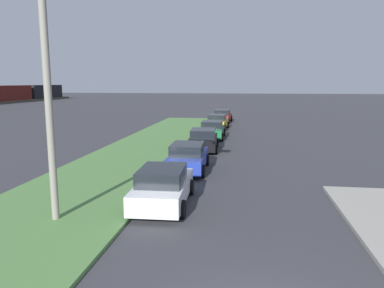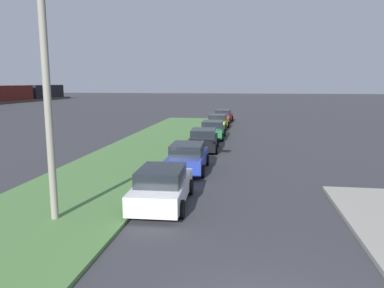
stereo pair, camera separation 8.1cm
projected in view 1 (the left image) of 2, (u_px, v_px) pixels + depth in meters
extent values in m
cube|color=#517F42|center=(100.00, 179.00, 17.44)|extent=(60.00, 6.00, 0.12)
cube|color=silver|center=(163.00, 190.00, 13.92)|extent=(4.36, 1.96, 0.70)
cube|color=black|center=(162.00, 175.00, 13.62)|extent=(2.26, 1.68, 0.55)
cylinder|color=black|center=(148.00, 186.00, 15.38)|extent=(0.65, 0.24, 0.64)
cylinder|color=black|center=(191.00, 187.00, 15.19)|extent=(0.65, 0.24, 0.64)
cylinder|color=black|center=(131.00, 207.00, 12.73)|extent=(0.65, 0.24, 0.64)
cylinder|color=black|center=(182.00, 209.00, 12.54)|extent=(0.65, 0.24, 0.64)
cube|color=#23389E|center=(188.00, 160.00, 19.29)|extent=(4.35, 1.91, 0.70)
cube|color=black|center=(187.00, 149.00, 18.99)|extent=(2.24, 1.66, 0.55)
cylinder|color=black|center=(175.00, 159.00, 20.76)|extent=(0.65, 0.24, 0.64)
cylinder|color=black|center=(207.00, 160.00, 20.55)|extent=(0.65, 0.24, 0.64)
cylinder|color=black|center=(166.00, 170.00, 18.11)|extent=(0.65, 0.24, 0.64)
cylinder|color=black|center=(203.00, 171.00, 17.90)|extent=(0.65, 0.24, 0.64)
cube|color=black|center=(203.00, 142.00, 25.16)|extent=(4.38, 2.01, 0.70)
cube|color=black|center=(203.00, 133.00, 24.86)|extent=(2.27, 1.70, 0.55)
cylinder|color=black|center=(192.00, 142.00, 26.61)|extent=(0.65, 0.25, 0.64)
cylinder|color=black|center=(217.00, 142.00, 26.44)|extent=(0.65, 0.25, 0.64)
cylinder|color=black|center=(188.00, 149.00, 23.96)|extent=(0.65, 0.25, 0.64)
cylinder|color=black|center=(216.00, 149.00, 23.79)|extent=(0.65, 0.25, 0.64)
cube|color=#1E6B38|center=(212.00, 132.00, 30.44)|extent=(4.31, 1.83, 0.70)
cube|color=black|center=(212.00, 124.00, 30.14)|extent=(2.21, 1.62, 0.55)
cylinder|color=black|center=(203.00, 132.00, 31.92)|extent=(0.64, 0.22, 0.64)
cylinder|color=black|center=(224.00, 133.00, 31.67)|extent=(0.64, 0.22, 0.64)
cylinder|color=black|center=(199.00, 137.00, 29.28)|extent=(0.64, 0.22, 0.64)
cylinder|color=black|center=(222.00, 137.00, 29.04)|extent=(0.64, 0.22, 0.64)
cube|color=gold|center=(217.00, 123.00, 36.51)|extent=(4.39, 2.02, 0.70)
cube|color=black|center=(217.00, 117.00, 36.22)|extent=(2.28, 1.71, 0.55)
cylinder|color=black|center=(210.00, 124.00, 38.04)|extent=(0.65, 0.25, 0.64)
cylinder|color=black|center=(228.00, 125.00, 37.69)|extent=(0.65, 0.25, 0.64)
cylinder|color=black|center=(206.00, 127.00, 35.42)|extent=(0.65, 0.25, 0.64)
cylinder|color=black|center=(225.00, 128.00, 35.08)|extent=(0.65, 0.25, 0.64)
cube|color=red|center=(222.00, 117.00, 42.77)|extent=(4.40, 2.05, 0.70)
cube|color=black|center=(222.00, 112.00, 42.47)|extent=(2.29, 1.73, 0.55)
cylinder|color=black|center=(216.00, 118.00, 44.29)|extent=(0.65, 0.26, 0.64)
cylinder|color=black|center=(231.00, 119.00, 43.93)|extent=(0.65, 0.26, 0.64)
cylinder|color=black|center=(213.00, 120.00, 41.69)|extent=(0.65, 0.26, 0.64)
cylinder|color=black|center=(229.00, 121.00, 41.33)|extent=(0.65, 0.26, 0.64)
cube|color=#511914|center=(8.00, 93.00, 83.01)|extent=(14.00, 3.00, 3.40)
cube|color=black|center=(44.00, 91.00, 97.84)|extent=(14.00, 3.00, 3.40)
cylinder|color=gray|center=(49.00, 109.00, 11.63)|extent=(0.24, 0.24, 7.50)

